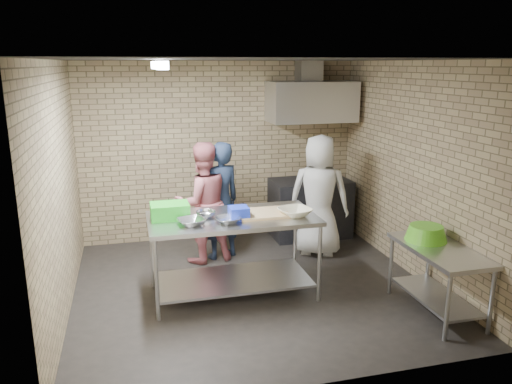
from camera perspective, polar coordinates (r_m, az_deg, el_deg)
The scene contains 26 objects.
floor at distance 6.24m, azimuth -0.44°, elevation -10.79°, with size 4.20×4.20×0.00m, color black.
ceiling at distance 5.65m, azimuth -0.49°, elevation 14.84°, with size 4.20×4.20×0.00m, color black.
back_wall at distance 7.72m, azimuth -4.06°, elevation 4.62°, with size 4.20×0.06×2.70m, color tan.
front_wall at distance 3.96m, azimuth 6.56°, elevation -4.96°, with size 4.20×0.06×2.70m, color tan.
left_wall at distance 5.68m, azimuth -21.47°, elevation 0.09°, with size 0.06×4.00×2.70m, color tan.
right_wall at distance 6.61m, azimuth 17.50°, elevation 2.33°, with size 0.06×4.00×2.70m, color tan.
prep_table at distance 5.91m, azimuth -2.62°, elevation -7.25°, with size 1.92×0.96×0.96m, color #ADB0B4.
side_counter at distance 5.87m, azimuth 19.90°, elevation -9.41°, with size 0.60×1.20×0.75m, color silver.
stove at distance 7.94m, azimuth 6.14°, elevation -1.81°, with size 1.20×0.70×0.90m, color black.
range_hood at distance 7.70m, azimuth 6.34°, elevation 10.17°, with size 1.30×0.60×0.60m, color silver.
hood_duct at distance 7.82m, azimuth 6.04°, elevation 13.54°, with size 0.35×0.30×0.30m, color #A5A8AD.
wall_shelf at distance 8.00m, azimuth 7.86°, elevation 8.98°, with size 0.80×0.20×0.04m, color #3F2B19.
fluorescent_fixture at distance 5.49m, azimuth -10.98°, elevation 13.97°, with size 0.10×1.25×0.08m, color white.
green_crate at distance 5.74m, azimuth -9.78°, elevation -2.12°, with size 0.43×0.32×0.17m, color green.
blue_tub at distance 5.64m, azimuth -1.97°, elevation -2.38°, with size 0.21×0.21×0.14m, color #1A33C6.
cutting_board at distance 5.80m, azimuth 0.76°, elevation -2.46°, with size 0.59×0.45×0.03m, color tan.
mixing_bowl_a at distance 5.47m, azimuth -7.38°, elevation -3.40°, with size 0.30×0.30×0.07m, color silver.
mixing_bowl_b at distance 5.73m, azimuth -5.72°, elevation -2.53°, with size 0.23×0.23×0.07m, color #AFB0B6.
mixing_bowl_c at distance 5.51m, azimuth -3.22°, elevation -3.20°, with size 0.28×0.28×0.07m, color #B4B8BC.
ceramic_bowl at distance 5.77m, azimuth 4.45°, elevation -2.28°, with size 0.37×0.37×0.09m, color beige.
green_basin at distance 5.89m, azimuth 18.77°, elevation -4.42°, with size 0.46×0.46×0.17m, color #59C626, non-canonical shape.
bottle_red at distance 7.90m, azimuth 6.18°, elevation 9.77°, with size 0.07×0.07×0.18m, color #B22619.
bottle_green at distance 8.05m, azimuth 8.89°, elevation 9.66°, with size 0.06×0.06×0.15m, color green.
man_navy at distance 6.93m, azimuth -4.06°, elevation -1.00°, with size 0.60×0.39×1.64m, color black.
woman_pink at distance 6.82m, azimuth -6.12°, elevation -1.23°, with size 0.80×0.63×1.66m, color #C1666D.
woman_white at distance 7.08m, azimuth 7.18°, elevation -0.40°, with size 0.84×0.55×1.72m, color silver.
Camera 1 is at (-1.36, -5.48, 2.66)m, focal length 35.17 mm.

